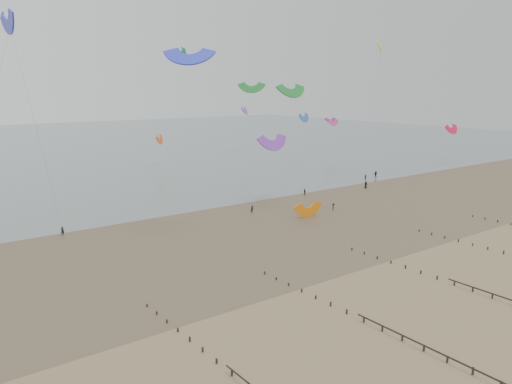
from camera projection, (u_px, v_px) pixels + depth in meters
ground at (396, 278)px, 69.69m from camera, size 500.00×500.00×0.00m
sea_and_shore at (234, 228)px, 94.33m from camera, size 500.00×665.00×0.03m
kitesurfer_lead at (62, 231)px, 89.42m from camera, size 0.73×0.61×1.69m
kitesurfers at (327, 189)px, 126.58m from camera, size 107.44×27.51×1.88m
grounded_kite at (308, 217)px, 102.50m from camera, size 6.18×4.96×3.26m
kites_airborne at (65, 107)px, 126.84m from camera, size 222.24×116.73×42.06m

